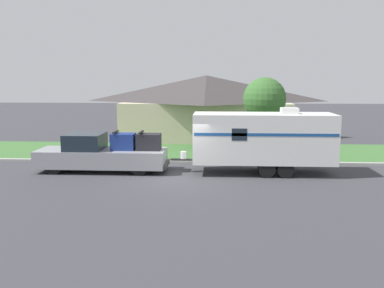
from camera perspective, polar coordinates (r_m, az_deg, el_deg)
ground_plane at (r=19.59m, az=-1.51°, el=-4.73°), size 120.00×120.00×0.00m
curb_strip at (r=23.23m, az=-0.73°, el=-2.41°), size 80.00×0.30×0.14m
lawn_strip at (r=26.82m, az=-0.17°, el=-1.01°), size 80.00×7.00×0.03m
house_across_street at (r=33.28m, az=1.93°, el=5.17°), size 13.21×8.42×4.79m
pickup_truck at (r=21.61m, az=-11.82°, el=-1.28°), size 6.43×2.06×2.01m
travel_trailer at (r=20.85m, az=9.50°, el=0.79°), size 7.85×2.27×3.18m
mailbox at (r=24.44m, az=-10.47°, el=0.23°), size 0.48×0.20×1.31m
tree_in_yard at (r=25.47m, az=9.65°, el=5.93°), size 2.51×2.51×4.64m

